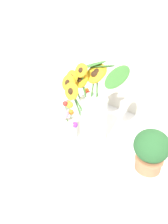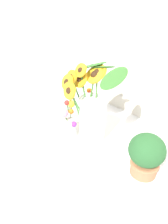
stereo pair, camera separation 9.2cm
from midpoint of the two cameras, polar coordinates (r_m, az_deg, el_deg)
name	(u,v)px [view 2 (the right image)]	position (r m, az deg, el deg)	size (l,w,h in m)	color
ground_plane	(76,145)	(1.06, 0.38, -8.69)	(6.00, 6.00, 0.00)	silver
serving_tray	(84,133)	(1.12, 2.36, -5.64)	(0.47, 0.47, 0.02)	white
mason_jar_sunflowers	(92,111)	(0.98, 4.65, 0.26)	(0.28, 0.23, 0.39)	silver
vase_small_center	(69,125)	(1.05, -1.37, -3.54)	(0.08, 0.08, 0.15)	white
vase_bulb_right	(70,108)	(1.16, -1.46, 0.97)	(0.08, 0.08, 0.17)	white
vase_small_back	(89,108)	(1.16, 3.56, 0.91)	(0.08, 0.07, 0.18)	white
potted_plant	(146,154)	(0.91, 18.82, -10.48)	(0.14, 0.14, 0.19)	#B7704C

